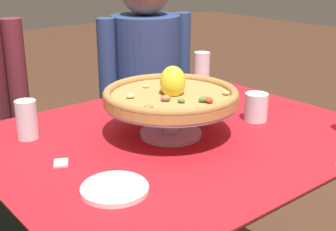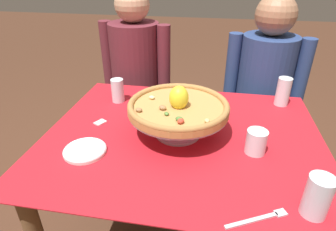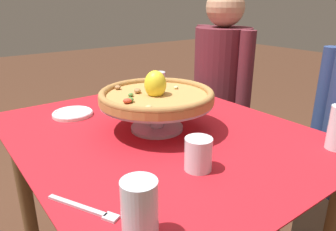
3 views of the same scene
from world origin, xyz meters
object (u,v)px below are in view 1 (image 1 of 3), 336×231
at_px(side_plate, 115,188).
at_px(diner_right, 147,106).
at_px(pizza, 171,94).
at_px(water_glass_back_left, 27,122).
at_px(sugar_packet, 61,163).
at_px(water_glass_side_right, 256,109).
at_px(water_glass_back_right, 202,71).
at_px(pizza_stand, 171,112).

relative_size(side_plate, diner_right, 0.13).
height_order(pizza, side_plate, pizza).
distance_m(pizza, water_glass_back_left, 0.43).
distance_m(pizza, sugar_packet, 0.37).
distance_m(water_glass_side_right, side_plate, 0.63).
relative_size(pizza, water_glass_back_right, 2.89).
bearing_deg(water_glass_back_right, pizza, -142.36).
bearing_deg(side_plate, diner_right, 49.52).
bearing_deg(pizza, diner_right, 58.36).
bearing_deg(water_glass_side_right, water_glass_back_right, 69.29).
bearing_deg(pizza, water_glass_back_left, 143.51).
relative_size(water_glass_back_left, sugar_packet, 2.32).
bearing_deg(pizza, water_glass_back_right, 37.64).
distance_m(water_glass_back_left, water_glass_back_right, 0.81).
bearing_deg(sugar_packet, side_plate, -82.80).
xyz_separation_m(pizza_stand, side_plate, (-0.32, -0.19, -0.07)).
relative_size(water_glass_side_right, sugar_packet, 1.82).
xyz_separation_m(pizza, side_plate, (-0.32, -0.18, -0.12)).
relative_size(water_glass_side_right, diner_right, 0.07).
height_order(water_glass_back_left, sugar_packet, water_glass_back_left).
distance_m(sugar_packet, diner_right, 1.03).
relative_size(pizza_stand, diner_right, 0.32).
relative_size(water_glass_back_right, sugar_packet, 2.74).
relative_size(water_glass_back_left, water_glass_side_right, 1.27).
bearing_deg(sugar_packet, water_glass_side_right, -8.84).
xyz_separation_m(water_glass_back_left, water_glass_back_right, (0.80, 0.11, 0.01)).
bearing_deg(water_glass_back_right, diner_right, 96.51).
bearing_deg(sugar_packet, pizza, -4.51).
bearing_deg(water_glass_side_right, side_plate, -169.78).
height_order(pizza, water_glass_side_right, pizza).
xyz_separation_m(pizza_stand, water_glass_back_right, (0.46, 0.36, -0.01)).
distance_m(water_glass_side_right, sugar_packet, 0.66).
relative_size(pizza_stand, sugar_packet, 7.81).
bearing_deg(pizza, sugar_packet, 175.49).
xyz_separation_m(pizza, water_glass_side_right, (0.30, -0.07, -0.09)).
distance_m(pizza_stand, side_plate, 0.38).
height_order(pizza_stand, sugar_packet, pizza_stand).
height_order(water_glass_back_right, sugar_packet, water_glass_back_right).
height_order(water_glass_side_right, side_plate, water_glass_side_right).
height_order(water_glass_back_left, water_glass_back_right, water_glass_back_right).
bearing_deg(side_plate, pizza_stand, 30.05).
height_order(water_glass_back_right, diner_right, diner_right).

